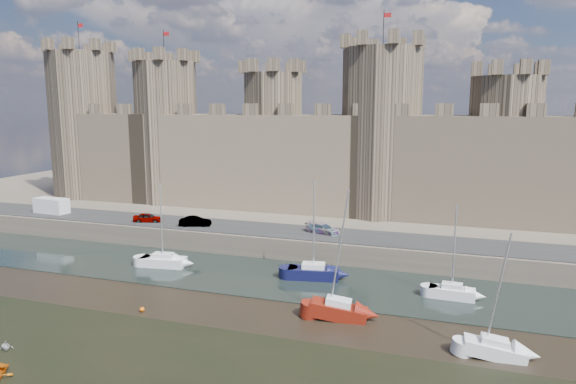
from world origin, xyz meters
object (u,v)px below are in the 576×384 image
at_px(car_2, 323,229).
at_px(sailboat_0, 163,260).
at_px(sailboat_5, 494,348).
at_px(van, 51,206).
at_px(car_0, 148,218).
at_px(sailboat_1, 313,272).
at_px(car_1, 195,222).
at_px(sailboat_2, 452,291).
at_px(sailboat_4, 339,310).

xyz_separation_m(car_2, sailboat_0, (-15.63, -10.66, -2.37)).
bearing_deg(sailboat_5, van, 157.10).
relative_size(car_0, van, 0.73).
relative_size(van, sailboat_0, 0.54).
xyz_separation_m(sailboat_0, sailboat_1, (17.07, 1.25, 0.07)).
bearing_deg(sailboat_5, car_1, 146.81).
bearing_deg(sailboat_1, sailboat_5, -45.69).
bearing_deg(sailboat_2, sailboat_5, -72.12).
xyz_separation_m(van, sailboat_1, (41.38, -8.60, -2.79)).
relative_size(car_0, sailboat_4, 0.33).
relative_size(sailboat_2, sailboat_5, 0.97).
bearing_deg(car_1, car_2, -102.52).
bearing_deg(van, car_2, 6.20).
distance_m(van, sailboat_0, 26.38).
xyz_separation_m(van, sailboat_2, (55.09, -9.78, -2.87)).
bearing_deg(sailboat_4, car_2, 101.77).
height_order(car_0, sailboat_2, sailboat_2).
relative_size(sailboat_1, sailboat_5, 1.14).
xyz_separation_m(car_2, sailboat_1, (1.44, -9.41, -2.30)).
height_order(van, sailboat_0, sailboat_0).
xyz_separation_m(sailboat_0, sailboat_5, (33.83, -10.76, -0.07)).
height_order(car_2, sailboat_2, sailboat_2).
xyz_separation_m(car_0, sailboat_4, (29.71, -16.94, -2.33)).
bearing_deg(van, sailboat_4, -15.79).
bearing_deg(sailboat_0, sailboat_2, -7.67).
relative_size(car_2, van, 0.83).
height_order(car_2, sailboat_1, sailboat_1).
bearing_deg(sailboat_5, sailboat_4, 162.29).
bearing_deg(sailboat_4, sailboat_5, -21.03).
xyz_separation_m(car_1, sailboat_4, (22.56, -16.77, -2.36)).
distance_m(car_2, sailboat_4, 19.46).
bearing_deg(sailboat_5, car_0, 151.03).
relative_size(sailboat_2, sailboat_4, 0.80).
height_order(sailboat_0, sailboat_5, sailboat_0).
xyz_separation_m(sailboat_0, sailboat_4, (21.75, -7.67, 0.06)).
height_order(sailboat_2, sailboat_4, sailboat_4).
relative_size(sailboat_1, sailboat_4, 0.94).
distance_m(car_2, van, 39.94).
distance_m(car_0, sailboat_0, 12.45).
bearing_deg(sailboat_4, car_1, 136.69).
bearing_deg(sailboat_1, sailboat_4, -72.42).
distance_m(sailboat_1, sailboat_4, 10.07).
relative_size(car_0, car_2, 0.87).
relative_size(car_1, sailboat_5, 0.44).
bearing_deg(car_0, car_2, -101.91).
bearing_deg(sailboat_2, sailboat_4, -137.25).
xyz_separation_m(car_0, sailboat_0, (7.97, -9.27, -2.39)).
xyz_separation_m(car_1, sailboat_5, (34.65, -19.86, -2.48)).
bearing_deg(sailboat_2, sailboat_0, -177.69).
bearing_deg(car_2, sailboat_1, -155.11).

